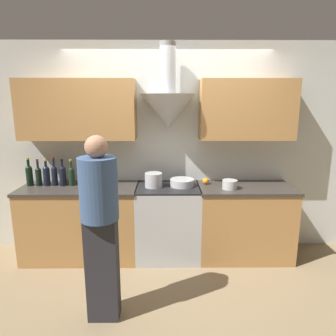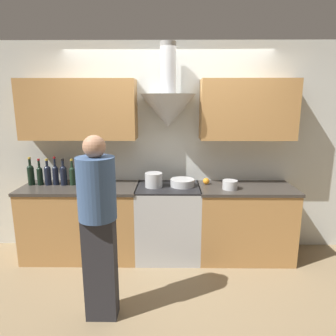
% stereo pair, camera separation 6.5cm
% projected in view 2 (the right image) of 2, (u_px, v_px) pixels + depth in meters
% --- Properties ---
extents(ground_plane, '(12.00, 12.00, 0.00)m').
position_uv_depth(ground_plane, '(168.00, 269.00, 3.47)').
color(ground_plane, '#847051').
extents(wall_back, '(8.40, 0.65, 2.60)m').
position_uv_depth(wall_back, '(165.00, 135.00, 3.71)').
color(wall_back, silver).
rests_on(wall_back, ground_plane).
extents(counter_left, '(1.39, 0.62, 0.90)m').
position_uv_depth(counter_left, '(82.00, 221.00, 3.69)').
color(counter_left, '#B27F47').
rests_on(counter_left, ground_plane).
extents(counter_right, '(1.14, 0.62, 0.90)m').
position_uv_depth(counter_right, '(244.00, 222.00, 3.67)').
color(counter_right, '#B27F47').
rests_on(counter_right, ground_plane).
extents(stove_range, '(0.76, 0.60, 0.90)m').
position_uv_depth(stove_range, '(168.00, 221.00, 3.68)').
color(stove_range, '#B7BABC').
rests_on(stove_range, ground_plane).
extents(wine_bottle_0, '(0.08, 0.08, 0.34)m').
position_uv_depth(wine_bottle_0, '(31.00, 174.00, 3.63)').
color(wine_bottle_0, black).
rests_on(wine_bottle_0, counter_left).
extents(wine_bottle_1, '(0.07, 0.07, 0.32)m').
position_uv_depth(wine_bottle_1, '(40.00, 175.00, 3.63)').
color(wine_bottle_1, black).
rests_on(wine_bottle_1, counter_left).
extents(wine_bottle_2, '(0.08, 0.08, 0.32)m').
position_uv_depth(wine_bottle_2, '(48.00, 174.00, 3.63)').
color(wine_bottle_2, black).
rests_on(wine_bottle_2, counter_left).
extents(wine_bottle_3, '(0.07, 0.07, 0.35)m').
position_uv_depth(wine_bottle_3, '(56.00, 174.00, 3.63)').
color(wine_bottle_3, black).
rests_on(wine_bottle_3, counter_left).
extents(wine_bottle_4, '(0.08, 0.08, 0.33)m').
position_uv_depth(wine_bottle_4, '(64.00, 174.00, 3.62)').
color(wine_bottle_4, black).
rests_on(wine_bottle_4, counter_left).
extents(wine_bottle_5, '(0.07, 0.07, 0.32)m').
position_uv_depth(wine_bottle_5, '(72.00, 175.00, 3.63)').
color(wine_bottle_5, black).
rests_on(wine_bottle_5, counter_left).
extents(stock_pot, '(0.21, 0.21, 0.17)m').
position_uv_depth(stock_pot, '(154.00, 180.00, 3.55)').
color(stock_pot, '#B7BABC').
rests_on(stock_pot, stove_range).
extents(mixing_bowl, '(0.29, 0.29, 0.09)m').
position_uv_depth(mixing_bowl, '(182.00, 183.00, 3.59)').
color(mixing_bowl, '#B7BABC').
rests_on(mixing_bowl, stove_range).
extents(orange_fruit, '(0.08, 0.08, 0.08)m').
position_uv_depth(orange_fruit, '(206.00, 181.00, 3.67)').
color(orange_fruit, orange).
rests_on(orange_fruit, counter_right).
extents(saucepan, '(0.17, 0.17, 0.10)m').
position_uv_depth(saucepan, '(230.00, 185.00, 3.47)').
color(saucepan, '#B7BABC').
rests_on(saucepan, counter_right).
extents(person_foreground_left, '(0.32, 0.32, 1.64)m').
position_uv_depth(person_foreground_left, '(98.00, 222.00, 2.52)').
color(person_foreground_left, '#28282D').
rests_on(person_foreground_left, ground_plane).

